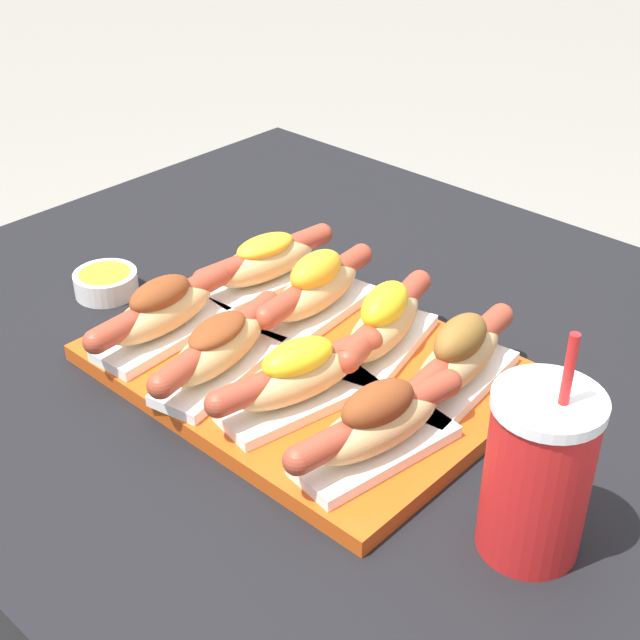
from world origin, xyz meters
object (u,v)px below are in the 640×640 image
at_px(hot_dog_2, 298,377).
at_px(sauce_bowl, 106,282).
at_px(hot_dog_1, 219,348).
at_px(hot_dog_6, 386,323).
at_px(hot_dog_4, 266,262).
at_px(hot_dog_7, 459,358).
at_px(hot_dog_5, 316,289).
at_px(serving_tray, 307,367).
at_px(hot_dog_3, 377,425).
at_px(hot_dog_0, 162,312).
at_px(drink_cup, 537,474).

height_order(hot_dog_2, sauce_bowl, hot_dog_2).
bearing_deg(sauce_bowl, hot_dog_1, -8.58).
height_order(hot_dog_2, hot_dog_6, hot_dog_6).
height_order(hot_dog_4, hot_dog_7, hot_dog_7).
distance_m(hot_dog_5, hot_dog_6, 0.10).
bearing_deg(hot_dog_1, hot_dog_2, 10.51).
bearing_deg(hot_dog_5, serving_tray, -53.29).
bearing_deg(hot_dog_3, hot_dog_0, -178.52).
distance_m(serving_tray, hot_dog_5, 0.10).
bearing_deg(sauce_bowl, hot_dog_7, 13.80).
xyz_separation_m(hot_dog_1, hot_dog_5, (-0.01, 0.15, 0.00)).
distance_m(hot_dog_2, drink_cup, 0.25).
height_order(hot_dog_1, hot_dog_6, hot_dog_6).
xyz_separation_m(serving_tray, hot_dog_7, (0.14, 0.07, 0.04)).
distance_m(hot_dog_1, sauce_bowl, 0.25).
xyz_separation_m(hot_dog_6, hot_dog_7, (0.09, -0.00, 0.00)).
distance_m(hot_dog_2, hot_dog_7, 0.16).
bearing_deg(hot_dog_3, hot_dog_7, 92.97).
bearing_deg(hot_dog_4, sauce_bowl, -141.75).
xyz_separation_m(hot_dog_4, drink_cup, (0.44, -0.13, 0.03)).
bearing_deg(sauce_bowl, hot_dog_3, -3.34).
bearing_deg(hot_dog_5, drink_cup, -19.31).
bearing_deg(drink_cup, serving_tray, 170.04).
bearing_deg(hot_dog_1, hot_dog_6, 57.15).
distance_m(hot_dog_1, hot_dog_2, 0.10).
relative_size(hot_dog_5, drink_cup, 0.95).
bearing_deg(hot_dog_7, hot_dog_0, -153.56).
xyz_separation_m(hot_dog_2, hot_dog_4, (-0.19, 0.14, -0.00)).
relative_size(hot_dog_0, sauce_bowl, 2.64).
distance_m(serving_tray, hot_dog_0, 0.17).
distance_m(hot_dog_1, hot_dog_4, 0.19).
xyz_separation_m(hot_dog_3, sauce_bowl, (-0.45, 0.03, -0.04)).
bearing_deg(hot_dog_2, drink_cup, 2.25).
bearing_deg(hot_dog_3, hot_dog_6, 126.61).
xyz_separation_m(hot_dog_4, hot_dog_7, (0.28, -0.01, 0.00)).
height_order(hot_dog_2, hot_dog_4, hot_dog_2).
height_order(serving_tray, hot_dog_7, hot_dog_7).
distance_m(hot_dog_2, hot_dog_3, 0.10).
xyz_separation_m(hot_dog_2, drink_cup, (0.25, 0.01, 0.02)).
relative_size(hot_dog_4, hot_dog_6, 1.02).
xyz_separation_m(hot_dog_3, hot_dog_5, (-0.20, 0.14, 0.00)).
bearing_deg(hot_dog_5, hot_dog_2, -52.96).
xyz_separation_m(hot_dog_7, drink_cup, (0.16, -0.12, 0.02)).
relative_size(hot_dog_4, hot_dog_5, 1.00).
bearing_deg(hot_dog_4, drink_cup, -16.65).
height_order(hot_dog_4, hot_dog_5, hot_dog_5).
bearing_deg(hot_dog_5, hot_dog_6, -1.64).
distance_m(hot_dog_3, hot_dog_5, 0.25).
bearing_deg(hot_dog_1, hot_dog_7, 37.57).
bearing_deg(drink_cup, hot_dog_3, -174.01).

